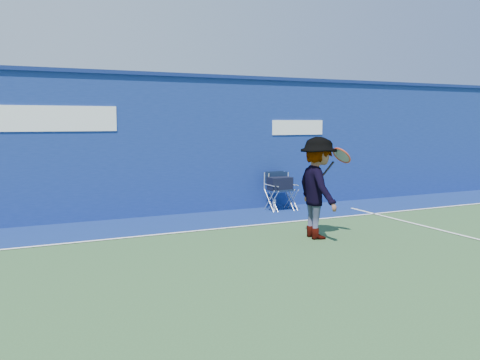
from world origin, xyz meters
name	(u,v)px	position (x,y,z in m)	size (l,w,h in m)	color
ground	(260,282)	(0.00, 0.00, 0.00)	(80.00, 80.00, 0.00)	#2E4F2A
stadium_wall	(150,144)	(0.00, 5.20, 1.55)	(24.00, 0.50, 3.08)	navy
out_of_bounds_strip	(166,224)	(0.00, 4.10, 0.00)	(24.00, 1.80, 0.01)	navy
court_lines	(240,269)	(0.00, 0.60, 0.01)	(24.00, 12.00, 0.01)	white
directors_chair_left	(279,194)	(2.84, 4.53, 0.37)	(0.53, 0.48, 0.89)	silver
directors_chair_right	(283,198)	(2.93, 4.52, 0.27)	(0.52, 0.47, 0.87)	silver
water_bottle	(274,205)	(2.71, 4.53, 0.13)	(0.07, 0.07, 0.27)	white
tennis_player	(318,188)	(2.07, 1.80, 0.89)	(0.97, 1.23, 1.78)	#EA4738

